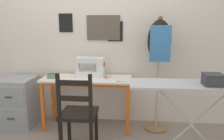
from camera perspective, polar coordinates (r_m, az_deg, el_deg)
ground_plane at (r=3.03m, az=-7.18°, el=-16.44°), size 14.00×14.00×0.00m
wall_back at (r=3.18m, az=-5.74°, el=9.02°), size 10.00×0.07×2.55m
sewing_table at (r=2.99m, az=-6.61°, el=-3.89°), size 1.21×0.46×0.72m
sewing_machine at (r=3.01m, az=-5.32°, el=0.63°), size 0.39×0.19×0.29m
fabric_bowl at (r=3.06m, az=-15.37°, el=-1.45°), size 0.14×0.14×0.05m
scissors at (r=2.77m, az=2.30°, el=-3.00°), size 0.15×0.04×0.01m
thread_spool_near_machine at (r=2.89m, az=-1.54°, el=-1.94°), size 0.04×0.04×0.04m
thread_spool_mid_table at (r=2.95m, az=-0.54°, el=-1.77°), size 0.03×0.03×0.03m
wooden_chair at (r=2.52m, az=-8.83°, el=-11.32°), size 0.40×0.38×0.94m
filing_cabinet at (r=3.42m, az=-23.12°, el=-7.61°), size 0.46×0.49×0.69m
dress_form at (r=2.90m, az=12.19°, el=5.42°), size 0.32×0.32×1.54m
ironing_board at (r=2.32m, az=20.67°, el=-4.39°), size 1.27×0.38×0.87m
storage_box at (r=2.30m, az=24.81°, el=-2.27°), size 0.18×0.17×0.11m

